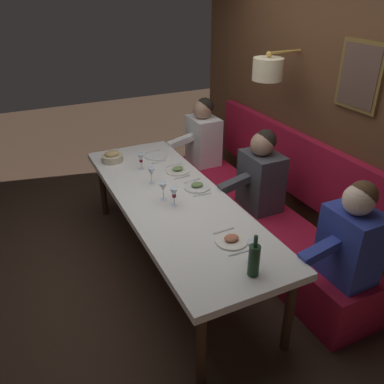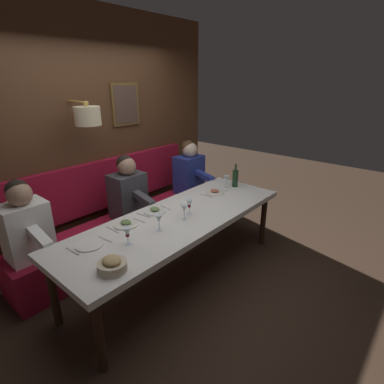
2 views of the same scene
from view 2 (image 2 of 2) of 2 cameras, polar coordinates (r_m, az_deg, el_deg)
ground_plane at (r=3.51m, az=-2.30°, el=-15.58°), size 12.00×12.00×0.00m
dining_table at (r=3.16m, az=-2.47°, el=-5.63°), size 0.90×2.66×0.74m
banquette_bench at (r=3.96m, az=-11.93°, el=-7.63°), size 0.52×2.86×0.45m
back_wall_panel at (r=4.04m, az=-18.23°, el=9.58°), size 0.59×4.06×2.90m
diner_nearest at (r=4.47m, az=-0.50°, el=4.39°), size 0.60×0.40×0.79m
diner_near at (r=3.73m, az=-12.09°, el=0.51°), size 0.60×0.40×0.79m
diner_middle at (r=3.22m, az=-29.14°, el=-5.21°), size 0.60×0.40×0.79m
place_setting_0 at (r=3.25m, az=-7.06°, el=-3.51°), size 0.24×0.33×0.05m
place_setting_1 at (r=3.75m, az=4.28°, el=0.02°), size 0.24×0.31×0.05m
place_setting_2 at (r=3.01m, az=-12.42°, el=-5.91°), size 0.24×0.31×0.05m
place_setting_3 at (r=2.76m, az=-18.92°, el=-9.44°), size 0.24×0.32×0.01m
wine_glass_0 at (r=3.91m, az=6.56°, el=2.42°), size 0.07×0.07×0.16m
wine_glass_1 at (r=3.13m, az=-0.53°, el=-2.25°), size 0.07×0.07×0.16m
wine_glass_2 at (r=2.63m, az=-12.20°, el=-7.53°), size 0.07×0.07×0.16m
wine_glass_3 at (r=2.81m, az=-6.33°, el=-5.18°), size 0.07×0.07×0.16m
wine_glass_4 at (r=3.02m, az=-1.51°, el=-3.19°), size 0.07×0.07×0.16m
wine_bottle at (r=3.97m, az=8.21°, el=2.64°), size 0.08×0.08×0.30m
bread_bowl at (r=2.37m, az=-14.94°, el=-13.22°), size 0.22×0.22×0.12m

